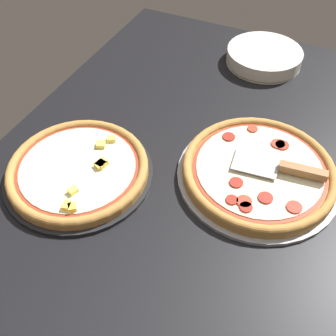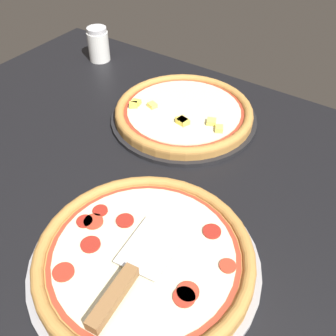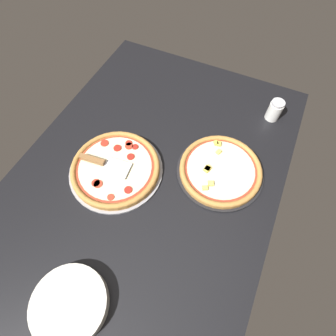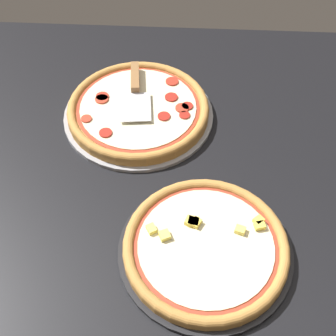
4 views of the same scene
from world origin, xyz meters
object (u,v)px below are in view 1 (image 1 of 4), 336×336
Objects in this scene: serving_spatula at (289,168)px; plate_stack at (263,56)px; pizza_front at (259,170)px; pizza_back at (78,169)px.

plate_stack is (49.25, 19.53, -2.50)cm from serving_spatula.
pizza_front is 52.26cm from plate_stack.
serving_spatula reaches higher than pizza_front.
serving_spatula reaches higher than plate_stack.
pizza_back is at bearing 113.94° from pizza_front.
serving_spatula is 0.91× the size of plate_stack.
pizza_front is 44.44cm from pizza_back.
pizza_back is 1.55× the size of serving_spatula.
pizza_front is 1.08× the size of pizza_back.
plate_stack is (68.65, -27.61, 0.07)cm from pizza_back.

